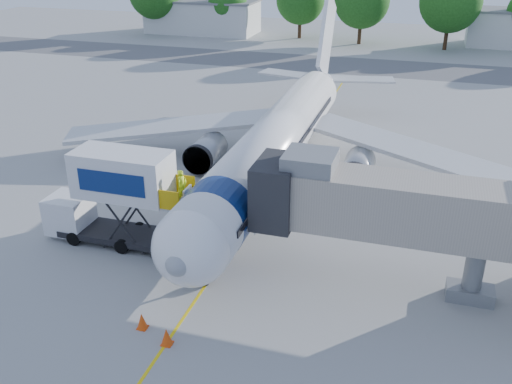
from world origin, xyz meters
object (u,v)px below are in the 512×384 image
(catering_hiloader, at_px, (114,198))
(ground_tug, at_px, (148,369))
(aircraft, at_px, (278,140))
(jet_bridge, at_px, (382,206))

(catering_hiloader, distance_m, ground_tug, 11.71)
(aircraft, height_order, jet_bridge, aircraft)
(jet_bridge, bearing_deg, ground_tug, -129.02)
(aircraft, xyz_separation_m, catering_hiloader, (-6.26, -11.12, -0.19))
(aircraft, xyz_separation_m, ground_tug, (0.34, -20.56, -2.30))
(catering_hiloader, bearing_deg, jet_bridge, 0.01)
(catering_hiloader, relative_size, ground_tug, 2.60)
(aircraft, height_order, ground_tug, aircraft)
(aircraft, bearing_deg, jet_bridge, -54.30)
(aircraft, relative_size, jet_bridge, 2.71)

